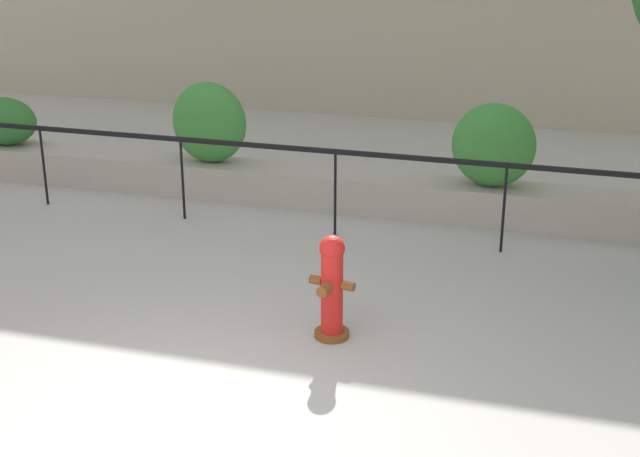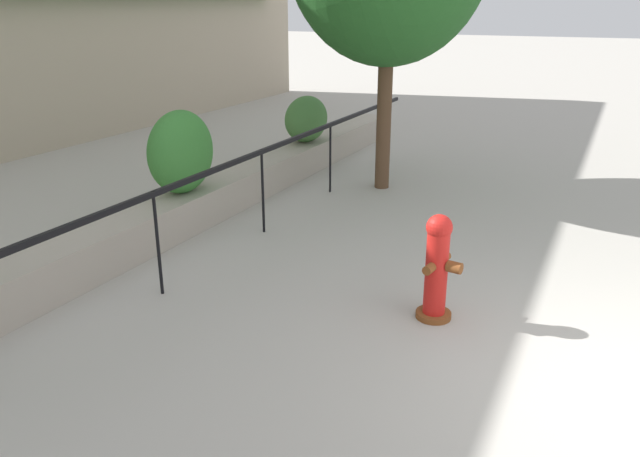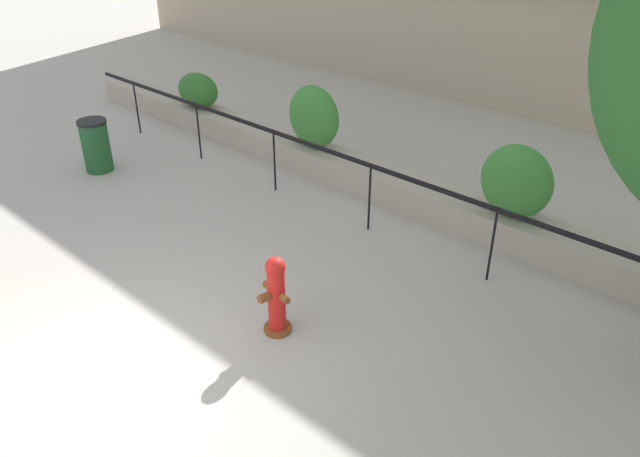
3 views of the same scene
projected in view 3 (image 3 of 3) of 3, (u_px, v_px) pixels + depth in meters
name	position (u px, v px, depth m)	size (l,w,h in m)	color
ground_plane	(96.00, 391.00, 6.95)	(120.00, 120.00, 0.00)	#B2ADA3
planter_wall_low	(408.00, 193.00, 10.69)	(18.00, 0.70, 0.50)	#ADA393
fence_railing_segment	(371.00, 172.00, 9.60)	(15.00, 0.05, 1.15)	black
hedge_bush_0	(198.00, 90.00, 13.67)	(1.07, 0.70, 0.75)	#2D6B28
hedge_bush_1	(314.00, 117.00, 11.55)	(1.12, 0.62, 1.18)	#387F33
hedge_bush_2	(516.00, 181.00, 9.20)	(1.11, 0.70, 1.13)	#387F33
fire_hydrant	(276.00, 295.00, 7.60)	(0.48, 0.46, 1.08)	brown
trash_bin	(96.00, 145.00, 11.86)	(0.55, 0.55, 1.01)	#1E5128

